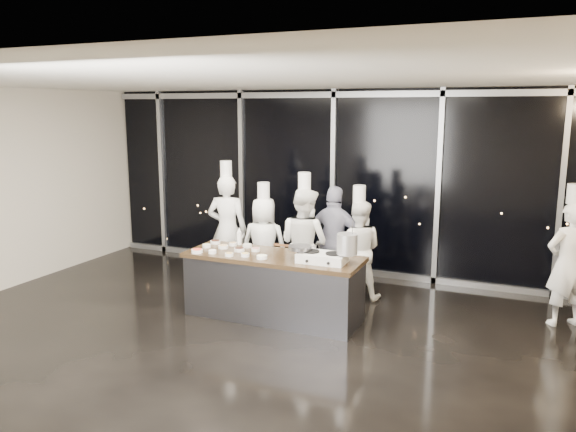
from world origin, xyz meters
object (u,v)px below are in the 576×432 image
Objects in this scene: guest at (335,241)px; chef_side at (568,263)px; chef_left at (264,244)px; stove at (322,257)px; frying_pan at (300,248)px; demo_counter at (273,286)px; chef_far_left at (227,229)px; chef_right at (358,249)px; stock_pot at (347,244)px; chef_center at (304,243)px.

chef_side is (3.23, 0.05, 0.01)m from guest.
guest is at bearing -175.23° from chef_left.
frying_pan is (-0.32, -0.01, 0.10)m from stove.
frying_pan is (0.42, -0.09, 0.61)m from demo_counter.
guest reaches higher than demo_counter.
chef_far_left reaches higher than guest.
chef_left is at bearing 122.07° from demo_counter.
chef_side is at bearing 169.60° from chef_right.
stock_pot is 1.48m from guest.
stove is (0.74, -0.08, 0.51)m from demo_counter.
chef_side is at bearing 23.83° from stove.
frying_pan is at bearing -9.45° from chef_side.
stock_pot is (1.07, -0.07, 0.72)m from demo_counter.
chef_far_left is at bearing 3.50° from guest.
demo_counter is 1.20m from chef_left.
stove is at bearing 132.92° from chef_left.
stove is at bearing 0.34° from frying_pan.
chef_right is (0.75, 0.33, -0.09)m from chef_center.
chef_right reaches higher than stock_pot.
demo_counter is 0.91m from stove.
stove is at bearing 74.95° from chef_right.
chef_right is at bearing -137.66° from chef_center.
chef_left is 0.71m from chef_center.
chef_left is 1.00× the size of chef_right.
stove is 0.39m from stock_pot.
guest is at bearing 114.66° from stock_pot.
frying_pan is 1.52m from chef_left.
stove is 1.21m from chef_center.
chef_side reaches higher than guest.
demo_counter is 3.94m from chef_side.
stock_pot is 0.13× the size of chef_far_left.
chef_far_left is (-1.36, 1.14, 0.47)m from demo_counter.
chef_left is at bearing 14.20° from chef_center.
chef_center is (-0.34, 1.02, -0.20)m from frying_pan.
chef_left is 1.02× the size of guest.
stove is 2.43m from chef_far_left.
chef_right reaches higher than demo_counter.
chef_far_left reaches higher than chef_center.
frying_pan is at bearing 126.84° from chef_center.
demo_counter is 1.55m from chef_right.
chef_right is at bearing 100.11° from stock_pot.
chef_left is at bearing 132.86° from frying_pan.
chef_far_left is 5.06m from chef_side.
chef_side reaches higher than demo_counter.
demo_counter is 1.43× the size of guest.
demo_counter is at bearing 103.26° from chef_center.
demo_counter is 4.57× the size of frying_pan.
guest is (1.83, 0.11, -0.07)m from chef_far_left.
chef_side is at bearing 169.67° from chef_far_left.
chef_side is (4.31, 0.32, 0.09)m from chef_left.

